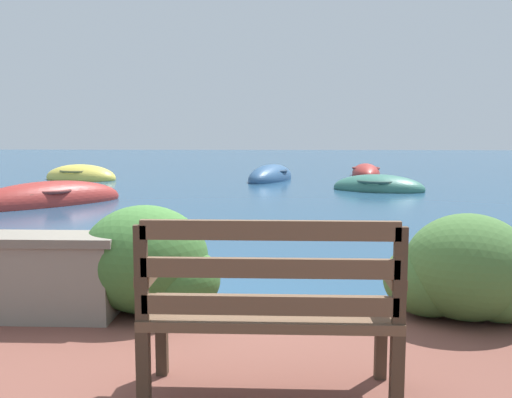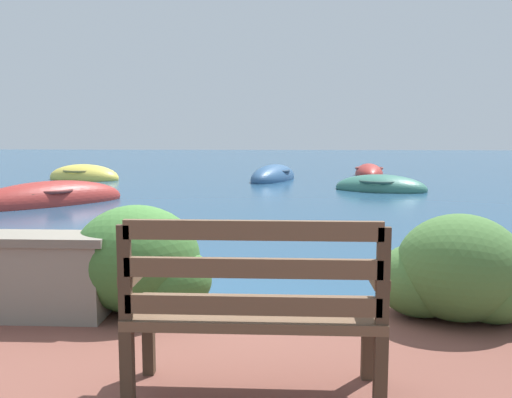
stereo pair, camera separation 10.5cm
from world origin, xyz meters
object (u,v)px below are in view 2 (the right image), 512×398
park_bench (254,305)px  rowboat_nearest (50,201)px  rowboat_mid (381,188)px  rowboat_distant (369,174)px  rowboat_outer (273,178)px  rowboat_far (84,177)px

park_bench → rowboat_nearest: 10.11m
rowboat_mid → rowboat_distant: size_ratio=1.06×
rowboat_nearest → rowboat_distant: size_ratio=1.25×
rowboat_mid → rowboat_distant: bearing=108.2°
rowboat_mid → rowboat_outer: size_ratio=0.87×
park_bench → rowboat_far: size_ratio=0.47×
rowboat_mid → rowboat_far: 9.18m
park_bench → rowboat_distant: 17.27m
rowboat_far → rowboat_mid: bearing=-1.1°
park_bench → rowboat_mid: 12.32m
rowboat_mid → rowboat_far: (-8.76, 2.77, 0.01)m
rowboat_mid → rowboat_nearest: bearing=-133.9°
rowboat_nearest → rowboat_outer: 7.54m
rowboat_distant → rowboat_outer: bearing=127.9°
rowboat_nearest → rowboat_outer: bearing=-175.6°
park_bench → rowboat_distant: size_ratio=0.50×
rowboat_nearest → park_bench: bearing=69.7°
rowboat_nearest → rowboat_far: bearing=-125.3°
park_bench → rowboat_far: bearing=120.0°
rowboat_outer → rowboat_far: bearing=-71.1°
park_bench → rowboat_nearest: park_bench is taller
park_bench → rowboat_outer: park_bench is taller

